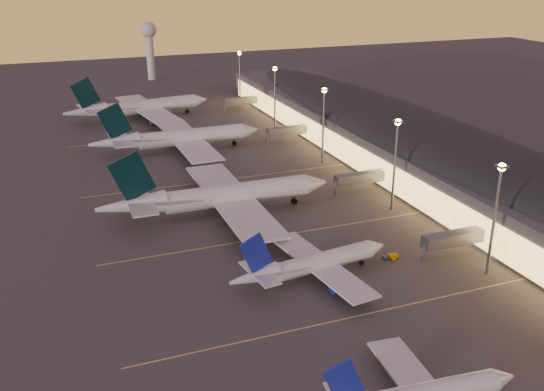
{
  "coord_description": "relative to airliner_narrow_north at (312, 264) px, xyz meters",
  "views": [
    {
      "loc": [
        -51.66,
        -94.16,
        65.4
      ],
      "look_at": [
        2.0,
        45.0,
        7.0
      ],
      "focal_mm": 40.0,
      "sensor_mm": 36.0,
      "label": 1
    }
  ],
  "objects": [
    {
      "name": "ground",
      "position": [
        1.53,
        -11.82,
        -3.6
      ],
      "size": [
        700.0,
        700.0,
        0.0
      ],
      "primitive_type": "plane",
      "color": "#3C3A37"
    },
    {
      "name": "airliner_narrow_north",
      "position": [
        0.0,
        0.0,
        0.0
      ],
      "size": [
        38.97,
        35.07,
        13.91
      ],
      "rotation": [
        0.0,
        0.0,
        0.13
      ],
      "color": "silver",
      "rests_on": "ground"
    },
    {
      "name": "airliner_wide_near",
      "position": [
        -8.8,
        41.56,
        1.72
      ],
      "size": [
        64.38,
        58.37,
        20.67
      ],
      "rotation": [
        0.0,
        0.0,
        -0.0
      ],
      "color": "silver",
      "rests_on": "ground"
    },
    {
      "name": "airliner_wide_mid",
      "position": [
        -6.1,
        102.91,
        1.52
      ],
      "size": [
        61.95,
        56.22,
        19.88
      ],
      "rotation": [
        0.0,
        0.0,
        0.01
      ],
      "color": "silver",
      "rests_on": "ground"
    },
    {
      "name": "airliner_wide_far",
      "position": [
        -10.94,
        155.97,
        1.68
      ],
      "size": [
        63.92,
        58.85,
        20.48
      ],
      "rotation": [
        0.0,
        0.0,
        0.15
      ],
      "color": "silver",
      "rests_on": "ground"
    },
    {
      "name": "terminal_building",
      "position": [
        63.37,
        60.65,
        5.18
      ],
      "size": [
        56.35,
        255.0,
        17.46
      ],
      "color": "#48474C",
      "rests_on": "ground"
    },
    {
      "name": "light_masts",
      "position": [
        37.53,
        53.18,
        13.96
      ],
      "size": [
        2.2,
        217.2,
        25.9
      ],
      "color": "slate",
      "rests_on": "ground"
    },
    {
      "name": "radar_tower",
      "position": [
        11.53,
        248.18,
        18.28
      ],
      "size": [
        9.0,
        9.0,
        32.5
      ],
      "color": "silver",
      "rests_on": "ground"
    },
    {
      "name": "lane_markings",
      "position": [
        1.53,
        28.18,
        -3.59
      ],
      "size": [
        90.0,
        180.36,
        0.0
      ],
      "color": "#D8C659",
      "rests_on": "ground"
    },
    {
      "name": "baggage_tug_c",
      "position": [
        21.4,
        2.01,
        -3.1
      ],
      "size": [
        3.75,
        1.85,
        1.08
      ],
      "rotation": [
        0.0,
        0.0,
        -0.1
      ],
      "color": "#F0AF00",
      "rests_on": "ground"
    }
  ]
}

